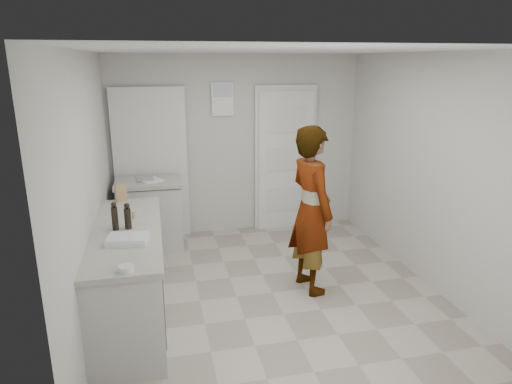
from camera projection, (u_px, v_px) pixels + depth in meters
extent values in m
plane|color=gray|center=(272.00, 293.00, 4.92)|extent=(4.00, 4.00, 0.00)
plane|color=beige|center=(237.00, 146.00, 6.44)|extent=(3.50, 0.00, 3.50)
plane|color=beige|center=(360.00, 265.00, 2.69)|extent=(3.50, 0.00, 3.50)
plane|color=beige|center=(90.00, 191.00, 4.20)|extent=(0.00, 4.00, 4.00)
plane|color=beige|center=(429.00, 172.00, 4.94)|extent=(0.00, 4.00, 4.00)
plane|color=silver|center=(275.00, 50.00, 4.22)|extent=(4.00, 4.00, 0.00)
cube|color=white|center=(286.00, 162.00, 6.59)|extent=(0.80, 0.05, 2.00)
cube|color=silver|center=(285.00, 159.00, 6.61)|extent=(0.90, 0.04, 2.10)
sphere|color=tan|center=(308.00, 165.00, 6.63)|extent=(0.07, 0.07, 0.07)
cube|color=white|center=(222.00, 99.00, 6.19)|extent=(0.30, 0.02, 0.45)
cube|color=black|center=(151.00, 166.00, 6.22)|extent=(0.90, 0.05, 2.04)
cube|color=silver|center=(151.00, 166.00, 6.19)|extent=(0.98, 0.02, 2.10)
cube|color=#B3B4AF|center=(129.00, 279.00, 4.30)|extent=(0.60, 1.90, 0.86)
cube|color=black|center=(132.00, 315.00, 4.41)|extent=(0.56, 1.86, 0.08)
cube|color=#B6B4A7|center=(125.00, 232.00, 4.17)|extent=(0.64, 1.96, 0.05)
cube|color=#B3B4AF|center=(150.00, 217.00, 5.98)|extent=(0.80, 0.55, 0.86)
cube|color=black|center=(152.00, 245.00, 6.09)|extent=(0.75, 0.54, 0.08)
cube|color=#B6B4A7|center=(148.00, 183.00, 5.85)|extent=(0.84, 0.61, 0.05)
imported|color=silver|center=(311.00, 210.00, 4.79)|extent=(0.54, 0.72, 1.79)
cube|color=olive|center=(121.00, 193.00, 4.96)|extent=(0.13, 0.09, 0.19)
cylinder|color=tan|center=(134.00, 214.00, 4.46)|extent=(0.05, 0.05, 0.07)
cylinder|color=black|center=(128.00, 219.00, 4.16)|extent=(0.06, 0.06, 0.19)
sphere|color=black|center=(127.00, 206.00, 4.13)|extent=(0.05, 0.05, 0.05)
cylinder|color=black|center=(115.00, 219.00, 4.13)|extent=(0.06, 0.06, 0.22)
sphere|color=black|center=(114.00, 205.00, 4.09)|extent=(0.05, 0.05, 0.05)
cube|color=silver|center=(128.00, 239.00, 3.86)|extent=(0.36, 0.28, 0.06)
cube|color=white|center=(128.00, 240.00, 3.86)|extent=(0.32, 0.24, 0.04)
cylinder|color=silver|center=(126.00, 268.00, 3.33)|extent=(0.12, 0.12, 0.04)
sphere|color=white|center=(123.00, 269.00, 3.32)|extent=(0.04, 0.04, 0.04)
sphere|color=white|center=(129.00, 268.00, 3.35)|extent=(0.04, 0.04, 0.04)
cube|color=white|center=(150.00, 180.00, 5.87)|extent=(0.37, 0.40, 0.01)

